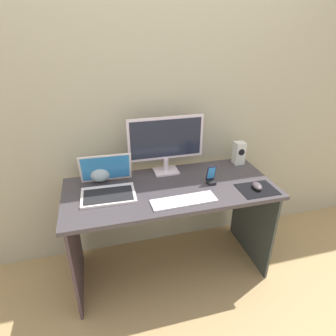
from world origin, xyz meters
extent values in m
plane|color=tan|center=(0.00, 0.00, 0.00)|extent=(8.00, 8.00, 0.00)
cube|color=#B0A98D|center=(0.00, 0.39, 1.25)|extent=(6.00, 0.04, 2.50)
cube|color=#403B40|center=(0.00, 0.00, 0.73)|extent=(1.44, 0.63, 0.03)
cube|color=#47363C|center=(-0.68, 0.00, 0.36)|extent=(0.02, 0.59, 0.71)
cube|color=#3A423E|center=(0.68, 0.00, 0.36)|extent=(0.02, 0.59, 0.71)
cube|color=silver|center=(0.03, 0.23, 0.75)|extent=(0.18, 0.14, 0.01)
cylinder|color=silver|center=(0.03, 0.23, 0.81)|extent=(0.04, 0.04, 0.10)
cube|color=silver|center=(0.03, 0.23, 1.01)|extent=(0.55, 0.02, 0.31)
cube|color=#1E2333|center=(0.03, 0.22, 1.01)|extent=(0.52, 0.00, 0.28)
cube|color=silver|center=(0.62, 0.22, 0.83)|extent=(0.08, 0.07, 0.18)
cylinder|color=black|center=(0.62, 0.18, 0.85)|extent=(0.05, 0.00, 0.05)
cube|color=white|center=(-0.42, -0.01, 0.75)|extent=(0.35, 0.25, 0.02)
cube|color=black|center=(-0.42, -0.02, 0.76)|extent=(0.32, 0.19, 0.00)
cube|color=white|center=(-0.41, 0.15, 0.87)|extent=(0.35, 0.09, 0.22)
cube|color=#338CD8|center=(-0.41, 0.14, 0.87)|extent=(0.32, 0.08, 0.19)
sphere|color=silver|center=(-0.46, 0.22, 0.82)|extent=(0.17, 0.17, 0.17)
cube|color=white|center=(0.03, -0.19, 0.75)|extent=(0.42, 0.14, 0.01)
cube|color=black|center=(0.56, -0.18, 0.74)|extent=(0.25, 0.20, 0.00)
ellipsoid|color=#494045|center=(0.56, -0.17, 0.76)|extent=(0.07, 0.11, 0.04)
cube|color=black|center=(0.29, -0.03, 0.75)|extent=(0.06, 0.05, 0.02)
cube|color=black|center=(0.29, -0.01, 0.82)|extent=(0.06, 0.04, 0.12)
cube|color=#338CD8|center=(0.29, -0.02, 0.82)|extent=(0.05, 0.03, 0.10)
camera|label=1|loc=(-0.45, -1.61, 1.73)|focal=30.33mm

